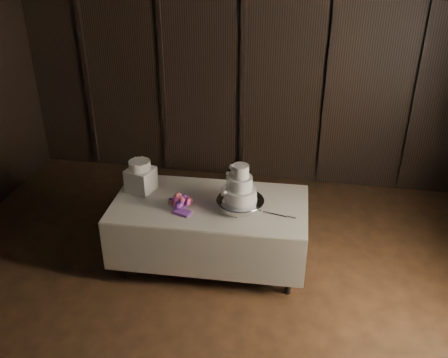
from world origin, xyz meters
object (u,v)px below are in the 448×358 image
(box_pedestal, at_px, (141,180))
(display_table, at_px, (210,231))
(bouquet, at_px, (180,202))
(small_cake, at_px, (140,165))
(cake_stand, at_px, (240,204))
(wedding_cake, at_px, (237,187))

(box_pedestal, bearing_deg, display_table, -9.71)
(bouquet, height_order, small_cake, small_cake)
(small_cake, bearing_deg, bouquet, -28.35)
(cake_stand, relative_size, wedding_cake, 1.25)
(wedding_cake, bearing_deg, box_pedestal, 153.93)
(wedding_cake, relative_size, box_pedestal, 1.49)
(display_table, height_order, small_cake, small_cake)
(cake_stand, bearing_deg, box_pedestal, 171.18)
(wedding_cake, distance_m, small_cake, 1.08)
(box_pedestal, distance_m, small_cake, 0.17)
(display_table, xyz_separation_m, cake_stand, (0.32, -0.04, 0.39))
(bouquet, distance_m, box_pedestal, 0.56)
(cake_stand, bearing_deg, small_cake, 171.18)
(display_table, relative_size, box_pedestal, 7.79)
(wedding_cake, xyz_separation_m, small_cake, (-1.06, 0.19, 0.05))
(cake_stand, bearing_deg, display_table, 173.33)
(display_table, distance_m, small_cake, 1.01)
(wedding_cake, distance_m, bouquet, 0.60)
(box_pedestal, relative_size, small_cake, 1.15)
(box_pedestal, xyz_separation_m, small_cake, (0.00, 0.00, 0.17))
(bouquet, bearing_deg, display_table, 25.96)
(box_pedestal, bearing_deg, bouquet, -28.35)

